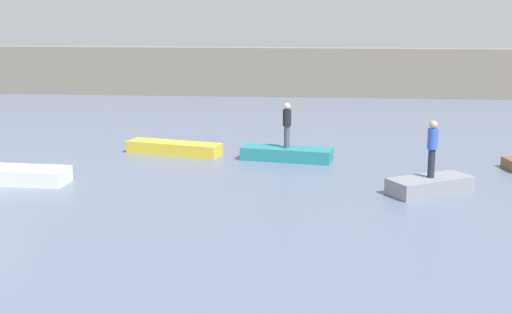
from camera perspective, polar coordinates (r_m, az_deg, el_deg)
The scene contains 7 objects.
embankment_wall at distance 46.69m, azimuth -8.87°, elevation 6.88°, with size 80.00×1.20×3.10m, color gray.
rowboat_white at distance 24.62m, azimuth -18.10°, elevation -1.47°, with size 2.75×1.20×0.52m, color white.
rowboat_yellow at distance 28.11m, azimuth -6.64°, elevation 0.68°, with size 3.82×0.93×0.48m, color gold.
rowboat_teal at distance 26.83m, azimuth 2.50°, elevation 0.20°, with size 3.44×1.02×0.49m, color teal.
rowboat_grey at distance 22.83m, azimuth 13.94°, elevation -2.29°, with size 2.71×1.12×0.51m, color gray.
person_blue_shirt at distance 22.55m, azimuth 14.10°, elevation 0.87°, with size 0.32×0.32×1.82m.
person_dark_shirt at distance 26.60m, azimuth 2.53°, elevation 2.76°, with size 0.32×0.32×1.73m.
Camera 1 is at (11.28, -22.03, 5.88)m, focal length 49.35 mm.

